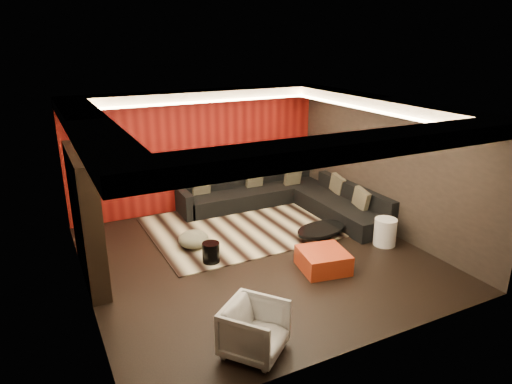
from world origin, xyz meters
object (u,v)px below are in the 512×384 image
drum_stool (211,252)px  sectional_sofa (286,199)px  orange_ottoman (323,260)px  armchair (255,330)px  white_side_table (385,232)px  coffee_table (321,233)px

drum_stool → sectional_sofa: size_ratio=0.10×
orange_ottoman → armchair: bearing=-145.0°
drum_stool → white_side_table: (3.35, -0.83, 0.07)m
white_side_table → orange_ottoman: size_ratio=0.69×
armchair → coffee_table: bearing=4.0°
drum_stool → white_side_table: bearing=-14.0°
coffee_table → sectional_sofa: (0.18, 1.72, 0.14)m
sectional_sofa → white_side_table: bearing=-73.3°
sectional_sofa → coffee_table: bearing=-95.8°
white_side_table → drum_stool: bearing=166.0°
coffee_table → armchair: armchair is taller
coffee_table → sectional_sofa: 1.74m
white_side_table → coffee_table: bearing=138.5°
drum_stool → armchair: (-0.41, -2.59, 0.14)m
armchair → sectional_sofa: 5.25m
white_side_table → orange_ottoman: 1.69m
white_side_table → sectional_sofa: size_ratio=0.15×
orange_ottoman → armchair: (-2.09, -1.47, 0.17)m
coffee_table → white_side_table: bearing=-41.5°
orange_ottoman → white_side_table: bearing=9.8°
drum_stool → white_side_table: white_side_table is taller
orange_ottoman → drum_stool: bearing=146.3°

